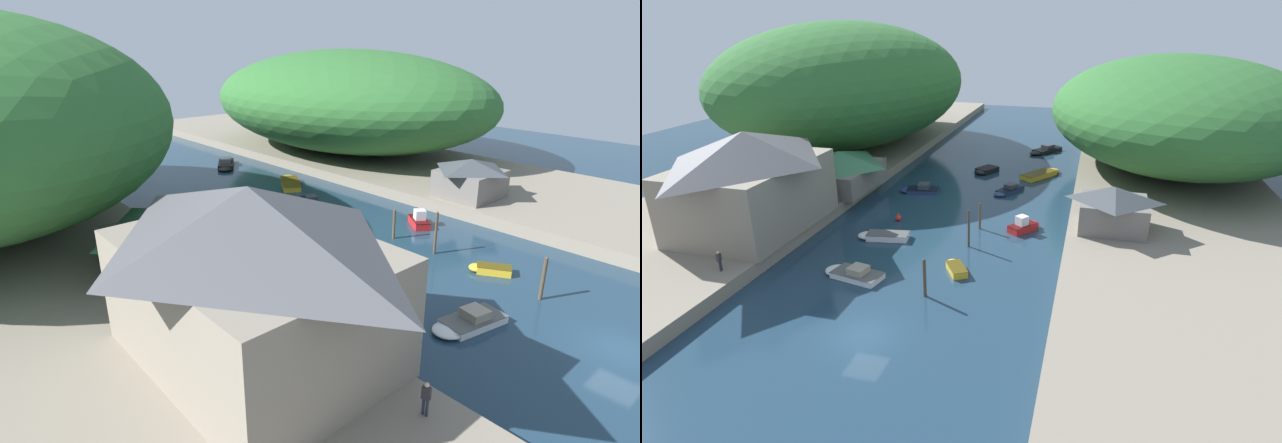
% 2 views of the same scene
% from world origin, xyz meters
% --- Properties ---
extents(water_surface, '(130.00, 130.00, 0.00)m').
position_xyz_m(water_surface, '(0.00, 30.00, 0.00)').
color(water_surface, '#1E384C').
rests_on(water_surface, ground).
extents(left_bank, '(22.00, 120.00, 1.17)m').
position_xyz_m(left_bank, '(-22.86, 30.00, 0.58)').
color(left_bank, gray).
rests_on(left_bank, ground).
extents(right_bank, '(22.00, 120.00, 1.17)m').
position_xyz_m(right_bank, '(22.86, 30.00, 0.58)').
color(right_bank, gray).
rests_on(right_bank, ground).
extents(hillside_right, '(32.86, 46.00, 14.11)m').
position_xyz_m(hillside_right, '(23.96, 46.40, 8.22)').
color(hillside_right, '#2D662D').
rests_on(hillside_right, right_bank).
extents(waterfront_building, '(10.64, 14.54, 9.06)m').
position_xyz_m(waterfront_building, '(-16.57, 12.11, 5.85)').
color(waterfront_building, gray).
rests_on(waterfront_building, left_bank).
extents(boathouse_shed, '(8.18, 10.21, 4.26)m').
position_xyz_m(boathouse_shed, '(-14.54, 25.02, 3.38)').
color(boathouse_shed, slate).
rests_on(boathouse_shed, left_bank).
extents(right_bank_cottage, '(6.46, 5.95, 3.95)m').
position_xyz_m(right_bank_cottage, '(15.86, 20.22, 3.21)').
color(right_bank_cottage, slate).
rests_on(right_bank_cottage, right_bank).
extents(boat_red_skiff, '(5.14, 6.31, 1.12)m').
position_xyz_m(boat_red_skiff, '(6.24, 52.03, 0.36)').
color(boat_red_skiff, black).
rests_on(boat_red_skiff, water_surface).
extents(boat_mid_channel, '(5.06, 2.41, 0.59)m').
position_xyz_m(boat_mid_channel, '(-5.13, 14.89, 0.29)').
color(boat_mid_channel, white).
rests_on(boat_mid_channel, water_surface).
extents(boat_moored_right, '(2.63, 3.24, 0.60)m').
position_xyz_m(boat_moored_right, '(3.40, 10.43, 0.30)').
color(boat_moored_right, gold).
rests_on(boat_moored_right, water_surface).
extents(boat_navy_launch, '(3.22, 3.68, 1.63)m').
position_xyz_m(boat_navy_launch, '(7.72, 20.38, 0.50)').
color(boat_navy_launch, red).
rests_on(boat_navy_launch, water_surface).
extents(boat_far_right_bank, '(3.40, 4.06, 0.67)m').
position_xyz_m(boat_far_right_bank, '(-0.34, 38.74, 0.33)').
color(boat_far_right_bank, black).
rests_on(boat_far_right_bank, water_surface).
extents(boat_small_dinghy, '(5.40, 2.95, 1.03)m').
position_xyz_m(boat_small_dinghy, '(-4.40, 7.28, 0.33)').
color(boat_small_dinghy, white).
rests_on(boat_small_dinghy, water_surface).
extents(boat_yellow_tender, '(3.52, 4.93, 0.92)m').
position_xyz_m(boat_yellow_tender, '(4.08, 31.42, 0.29)').
color(boat_yellow_tender, navy).
rests_on(boat_yellow_tender, water_surface).
extents(boat_white_cruiser, '(5.25, 6.56, 0.63)m').
position_xyz_m(boat_white_cruiser, '(7.36, 39.34, 0.31)').
color(boat_white_cruiser, gold).
rests_on(boat_white_cruiser, water_surface).
extents(boat_open_rowboat, '(4.97, 2.89, 1.05)m').
position_xyz_m(boat_open_rowboat, '(-6.30, 28.93, 0.32)').
color(boat_open_rowboat, navy).
rests_on(boat_open_rowboat, water_surface).
extents(mooring_post_nearest, '(0.26, 0.26, 3.12)m').
position_xyz_m(mooring_post_nearest, '(2.29, 5.90, 1.57)').
color(mooring_post_nearest, '#4C3D2D').
rests_on(mooring_post_nearest, water_surface).
extents(mooring_post_middle, '(0.22, 0.22, 3.63)m').
position_xyz_m(mooring_post_middle, '(3.30, 15.28, 1.82)').
color(mooring_post_middle, '#4C3D2D').
rests_on(mooring_post_middle, water_surface).
extents(mooring_post_fourth, '(0.24, 0.24, 2.73)m').
position_xyz_m(mooring_post_fourth, '(3.33, 19.67, 1.37)').
color(mooring_post_fourth, brown).
rests_on(mooring_post_fourth, water_surface).
extents(channel_buoy_near, '(0.60, 0.60, 0.90)m').
position_xyz_m(channel_buoy_near, '(-5.30, 19.58, 0.35)').
color(channel_buoy_near, red).
rests_on(channel_buoy_near, water_surface).
extents(person_on_quay, '(0.28, 0.41, 1.69)m').
position_xyz_m(person_on_quay, '(-13.66, 3.56, 2.15)').
color(person_on_quay, '#282D3D').
rests_on(person_on_quay, left_bank).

